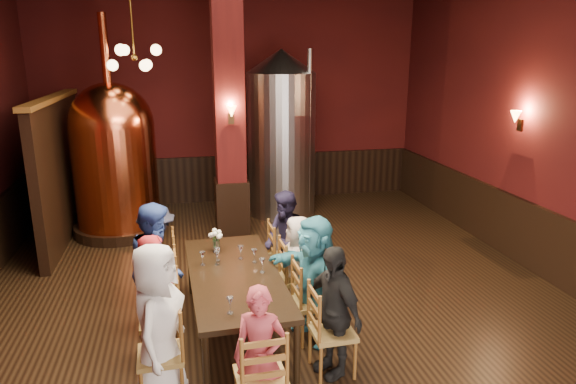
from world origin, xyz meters
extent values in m
plane|color=black|center=(0.00, 0.00, 0.00)|extent=(10.00, 10.00, 0.00)
cube|color=#4D1110|center=(0.00, 5.00, 2.25)|extent=(8.00, 0.02, 4.50)
cube|color=#4D1110|center=(4.00, 0.00, 2.25)|extent=(0.02, 10.00, 4.50)
cube|color=black|center=(3.96, 0.00, 0.50)|extent=(0.08, 9.90, 1.00)
cube|color=black|center=(0.00, 4.96, 0.50)|extent=(7.90, 0.08, 1.00)
cube|color=#4D1110|center=(-0.30, 2.80, 2.25)|extent=(0.58, 0.58, 4.50)
cube|color=black|center=(-3.20, 3.20, 1.20)|extent=(0.22, 3.50, 2.40)
cube|color=black|center=(-0.63, -0.62, 0.72)|extent=(1.08, 2.43, 0.06)
cylinder|color=black|center=(-1.04, -1.77, 0.34)|extent=(0.07, 0.07, 0.69)
cylinder|color=black|center=(-0.16, -1.74, 0.34)|extent=(0.07, 0.07, 0.69)
cylinder|color=black|center=(-1.11, 0.51, 0.34)|extent=(0.07, 0.07, 0.69)
cylinder|color=black|center=(-0.23, 0.54, 0.34)|extent=(0.07, 0.07, 0.69)
imported|color=white|center=(-1.45, -1.64, 0.78)|extent=(0.69, 0.87, 1.56)
imported|color=maroon|center=(-1.47, -0.97, 0.71)|extent=(0.44, 0.58, 1.41)
imported|color=#2C4695|center=(-1.49, -0.31, 0.78)|extent=(0.38, 0.76, 1.55)
imported|color=black|center=(-1.51, 0.35, 0.66)|extent=(0.72, 0.96, 1.33)
imported|color=black|center=(0.25, -1.59, 0.69)|extent=(0.61, 0.88, 1.38)
imported|color=teal|center=(0.23, -0.92, 0.74)|extent=(0.89, 1.44, 1.48)
imported|color=beige|center=(0.21, -0.26, 0.63)|extent=(0.41, 0.62, 1.26)
imported|color=#211C39|center=(0.19, 0.41, 0.70)|extent=(0.55, 0.75, 1.39)
imported|color=#AE3A45|center=(-0.58, -2.17, 0.65)|extent=(0.55, 0.45, 1.30)
cylinder|color=black|center=(-2.29, 3.28, 0.09)|extent=(1.62, 1.62, 0.18)
cylinder|color=#D75B31|center=(-2.29, 3.28, 1.08)|extent=(1.89, 1.89, 1.80)
sphere|color=#D75B31|center=(-2.29, 3.28, 1.98)|extent=(1.44, 1.44, 1.44)
cylinder|color=#D75B31|center=(-2.29, 3.28, 3.23)|extent=(0.14, 0.14, 1.17)
cylinder|color=#B2B2B7|center=(0.82, 3.84, 1.40)|extent=(1.53, 1.53, 2.80)
cone|color=#B2B2B7|center=(0.82, 3.84, 3.02)|extent=(1.34, 1.34, 0.45)
cylinder|color=#B2B2B7|center=(1.27, 3.40, 1.68)|extent=(0.09, 0.09, 3.13)
cylinder|color=white|center=(-0.78, 0.08, 0.83)|extent=(0.09, 0.09, 0.16)
camera|label=1|loc=(-1.17, -6.03, 3.21)|focal=32.00mm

